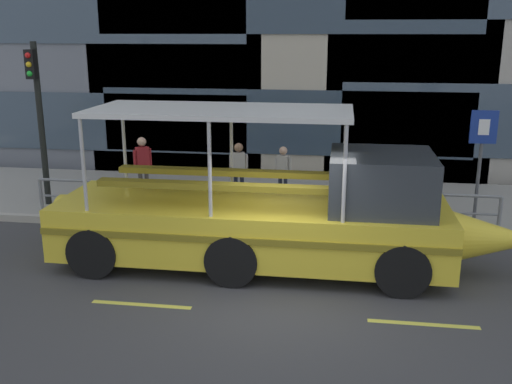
{
  "coord_description": "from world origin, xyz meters",
  "views": [
    {
      "loc": [
        0.95,
        -9.82,
        4.61
      ],
      "look_at": [
        -0.81,
        2.07,
        1.3
      ],
      "focal_mm": 40.83,
      "sensor_mm": 36.0,
      "label": 1
    }
  ],
  "objects_px": {
    "pedestrian_near_bow": "(389,173)",
    "parking_sign": "(481,148)",
    "duck_tour_boat": "(279,217)",
    "pedestrian_near_stern": "(143,163)",
    "traffic_light_pole": "(38,109)",
    "pedestrian_mid_right": "(239,168)",
    "pedestrian_mid_left": "(283,170)"
  },
  "relations": [
    {
      "from": "traffic_light_pole",
      "to": "pedestrian_near_bow",
      "type": "height_order",
      "value": "traffic_light_pole"
    },
    {
      "from": "pedestrian_near_bow",
      "to": "pedestrian_mid_left",
      "type": "distance_m",
      "value": 2.73
    },
    {
      "from": "traffic_light_pole",
      "to": "pedestrian_near_stern",
      "type": "bearing_deg",
      "value": 14.96
    },
    {
      "from": "duck_tour_boat",
      "to": "pedestrian_mid_right",
      "type": "relative_size",
      "value": 5.81
    },
    {
      "from": "parking_sign",
      "to": "pedestrian_near_stern",
      "type": "height_order",
      "value": "parking_sign"
    },
    {
      "from": "parking_sign",
      "to": "pedestrian_mid_right",
      "type": "xyz_separation_m",
      "value": [
        -5.82,
        0.75,
        -0.84
      ]
    },
    {
      "from": "pedestrian_mid_left",
      "to": "parking_sign",
      "type": "bearing_deg",
      "value": -11.96
    },
    {
      "from": "traffic_light_pole",
      "to": "duck_tour_boat",
      "type": "distance_m",
      "value": 7.31
    },
    {
      "from": "traffic_light_pole",
      "to": "pedestrian_mid_left",
      "type": "height_order",
      "value": "traffic_light_pole"
    },
    {
      "from": "traffic_light_pole",
      "to": "pedestrian_near_stern",
      "type": "height_order",
      "value": "traffic_light_pole"
    },
    {
      "from": "parking_sign",
      "to": "duck_tour_boat",
      "type": "relative_size",
      "value": 0.28
    },
    {
      "from": "pedestrian_near_bow",
      "to": "pedestrian_mid_right",
      "type": "bearing_deg",
      "value": 176.18
    },
    {
      "from": "duck_tour_boat",
      "to": "pedestrian_near_stern",
      "type": "height_order",
      "value": "duck_tour_boat"
    },
    {
      "from": "traffic_light_pole",
      "to": "parking_sign",
      "type": "height_order",
      "value": "traffic_light_pole"
    },
    {
      "from": "traffic_light_pole",
      "to": "pedestrian_mid_left",
      "type": "bearing_deg",
      "value": 8.17
    },
    {
      "from": "parking_sign",
      "to": "duck_tour_boat",
      "type": "distance_m",
      "value": 5.27
    },
    {
      "from": "duck_tour_boat",
      "to": "traffic_light_pole",
      "type": "bearing_deg",
      "value": 156.24
    },
    {
      "from": "parking_sign",
      "to": "traffic_light_pole",
      "type": "bearing_deg",
      "value": 179.47
    },
    {
      "from": "traffic_light_pole",
      "to": "pedestrian_mid_right",
      "type": "height_order",
      "value": "traffic_light_pole"
    },
    {
      "from": "traffic_light_pole",
      "to": "pedestrian_near_bow",
      "type": "bearing_deg",
      "value": 2.57
    },
    {
      "from": "duck_tour_boat",
      "to": "pedestrian_near_bow",
      "type": "xyz_separation_m",
      "value": [
        2.38,
        3.26,
        0.21
      ]
    },
    {
      "from": "pedestrian_near_bow",
      "to": "parking_sign",
      "type": "bearing_deg",
      "value": -14.0
    },
    {
      "from": "pedestrian_mid_left",
      "to": "pedestrian_near_bow",
      "type": "bearing_deg",
      "value": -10.41
    },
    {
      "from": "duck_tour_boat",
      "to": "pedestrian_near_bow",
      "type": "bearing_deg",
      "value": 53.93
    },
    {
      "from": "traffic_light_pole",
      "to": "duck_tour_boat",
      "type": "bearing_deg",
      "value": -23.76
    },
    {
      "from": "duck_tour_boat",
      "to": "parking_sign",
      "type": "bearing_deg",
      "value": 32.25
    },
    {
      "from": "parking_sign",
      "to": "pedestrian_near_stern",
      "type": "bearing_deg",
      "value": 174.84
    },
    {
      "from": "pedestrian_near_bow",
      "to": "pedestrian_mid_right",
      "type": "xyz_separation_m",
      "value": [
        -3.81,
        0.25,
        -0.06
      ]
    },
    {
      "from": "pedestrian_mid_left",
      "to": "pedestrian_near_stern",
      "type": "relative_size",
      "value": 0.89
    },
    {
      "from": "parking_sign",
      "to": "pedestrian_mid_right",
      "type": "bearing_deg",
      "value": 172.61
    },
    {
      "from": "parking_sign",
      "to": "pedestrian_mid_left",
      "type": "relative_size",
      "value": 1.74
    },
    {
      "from": "pedestrian_near_bow",
      "to": "duck_tour_boat",
      "type": "bearing_deg",
      "value": -126.07
    }
  ]
}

